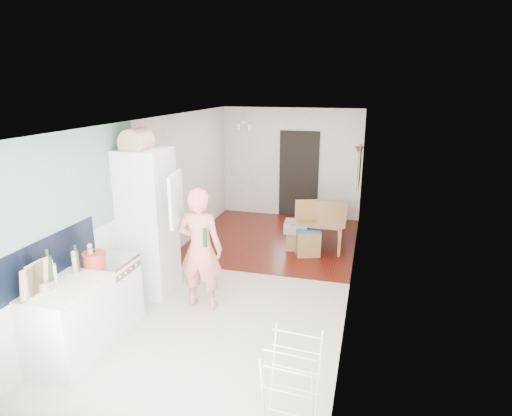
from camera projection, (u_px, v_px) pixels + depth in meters
The scene contains 32 objects.
room_shell at pixel (247, 203), 6.54m from camera, with size 3.20×7.00×2.50m, color silver, non-canonical shape.
floor at pixel (248, 278), 6.89m from camera, with size 3.20×7.00×0.01m, color beige.
wood_floor_overlay at pixel (274, 239), 8.60m from camera, with size 3.20×3.30×0.01m, color #57160F.
sage_wall_panel at pixel (66, 189), 4.92m from camera, with size 0.02×3.00×1.30m, color gray.
tile_splashback at pixel (40, 263), 4.61m from camera, with size 0.02×1.90×0.50m, color black.
doorway_recess at pixel (299, 175), 9.78m from camera, with size 0.90×0.04×2.00m, color black.
base_cabinet at pixel (70, 326), 4.74m from camera, with size 0.60×0.90×0.86m, color silver.
worktop at pixel (65, 288), 4.61m from camera, with size 0.62×0.92×0.06m, color #EFE3CA.
range_cooker at pixel (110, 294), 5.43m from camera, with size 0.60×0.60×0.88m, color silver.
cooker_top at pixel (106, 261), 5.30m from camera, with size 0.60×0.60×0.04m, color #B7B8BA.
fridge_housing at pixel (148, 223), 6.19m from camera, with size 0.66×0.66×2.15m, color silver.
fridge_door at pixel (176, 199), 5.62m from camera, with size 0.56×0.04×0.70m, color silver.
fridge_interior at pixel (166, 192), 5.97m from camera, with size 0.02×0.52×0.66m, color white.
pinboard at pixel (359, 167), 7.81m from camera, with size 0.03×0.90×0.70m, color tan.
pinboard_frame at pixel (359, 167), 7.81m from camera, with size 0.01×0.94×0.74m, color #996D40.
wall_sconce at pixel (359, 150), 8.37m from camera, with size 0.18×0.18×0.16m, color maroon.
person at pixel (200, 238), 5.76m from camera, with size 0.74×0.48×2.02m, color #EA7A6D.
dining_table at pixel (323, 229), 8.43m from camera, with size 1.44×0.80×0.51m, color #996D40.
dining_chair at pixel (308, 229), 7.70m from camera, with size 0.41×0.41×0.99m, color #996D40, non-canonical shape.
stool at pixel (295, 240), 8.01m from camera, with size 0.28×0.28×0.37m, color #996D40, non-canonical shape.
grey_drape at pixel (296, 227), 7.90m from camera, with size 0.42×0.42×0.19m, color gray.
drying_rack at pixel (292, 385), 3.80m from camera, with size 0.45×0.41×0.88m, color silver, non-canonical shape.
bread_bin at pixel (136, 142), 5.78m from camera, with size 0.39×0.37×0.20m, color tan, non-canonical shape.
red_casserole at pixel (94, 259), 5.11m from camera, with size 0.27×0.27×0.16m, color red.
steel_pan at pixel (44, 285), 4.51m from camera, with size 0.20×0.20×0.10m, color #B7B8BA.
held_bottle at pixel (205, 238), 5.56m from camera, with size 0.05×0.05×0.25m, color #1B3B1C.
bottle_a at pixel (49, 271), 4.57m from camera, with size 0.08×0.08×0.33m, color #1B3B1C.
bottle_b at pixel (77, 261), 4.91m from camera, with size 0.06×0.06×0.26m, color #1B3B1C.
bottle_c at pixel (53, 274), 4.62m from camera, with size 0.09×0.09×0.22m, color beige.
pepper_mill_front at pixel (75, 264), 4.89m from camera, with size 0.06×0.06×0.21m, color tan.
pepper_mill_back at pixel (91, 257), 5.07m from camera, with size 0.06×0.06×0.22m, color tan.
chopping_boards at pixel (34, 280), 4.32m from camera, with size 0.04×0.28×0.38m, color tan, non-canonical shape.
Camera 1 is at (1.79, -6.03, 3.02)m, focal length 30.00 mm.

